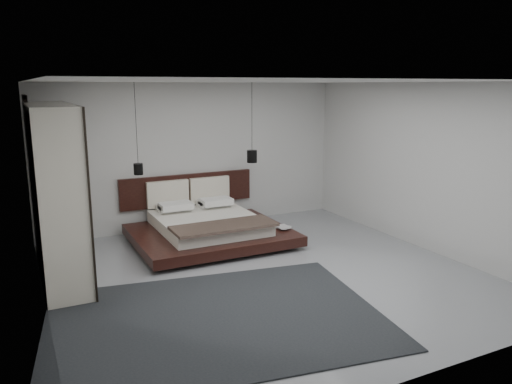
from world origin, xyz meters
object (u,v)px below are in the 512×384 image
pendant_left (138,168)px  pendant_right (252,156)px  lattice_screen (32,178)px  bed (207,226)px  rug (216,319)px  wardrobe (55,192)px

pendant_left → pendant_right: same height
lattice_screen → bed: bearing=-11.0°
rug → pendant_right: bearing=57.8°
bed → rug: 3.11m
lattice_screen → pendant_left: pendant_left is taller
wardrobe → rug: 3.07m
pendant_left → pendant_right: bearing=0.0°
pendant_right → wardrobe: bearing=-165.0°
pendant_right → wardrobe: pendant_right is taller
lattice_screen → pendant_right: pendant_right is taller
wardrobe → rug: wardrobe is taller
bed → wardrobe: bearing=-167.5°
wardrobe → pendant_right: bearing=15.0°
pendant_right → lattice_screen: bearing=178.0°
bed → pendant_left: size_ratio=1.69×
lattice_screen → rug: bearing=-63.2°
lattice_screen → bed: (2.76, -0.54, -1.02)m
lattice_screen → wardrobe: (0.25, -1.10, -0.05)m
wardrobe → rug: (1.50, -2.37, -1.24)m
rug → lattice_screen: bearing=116.8°
lattice_screen → rug: (1.75, -3.47, -1.29)m
pendant_right → pendant_left: bearing=180.0°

